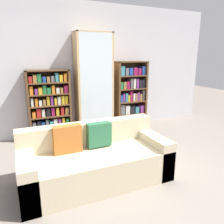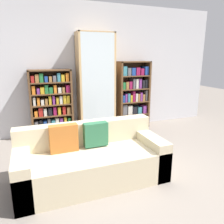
{
  "view_description": "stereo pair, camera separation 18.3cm",
  "coord_description": "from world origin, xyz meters",
  "px_view_note": "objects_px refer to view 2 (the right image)",
  "views": [
    {
      "loc": [
        -1.34,
        -2.06,
        1.62
      ],
      "look_at": [
        0.17,
        1.35,
        0.67
      ],
      "focal_mm": 35.0,
      "sensor_mm": 36.0,
      "label": 1
    },
    {
      "loc": [
        -1.17,
        -2.13,
        1.62
      ],
      "look_at": [
        0.17,
        1.35,
        0.67
      ],
      "focal_mm": 35.0,
      "sensor_mm": 36.0,
      "label": 2
    }
  ],
  "objects_px": {
    "bookshelf_left": "(52,105)",
    "bookshelf_right": "(133,96)",
    "couch": "(91,160)",
    "wine_bottle": "(136,137)",
    "display_cabinet": "(96,84)"
  },
  "relations": [
    {
      "from": "bookshelf_left",
      "to": "display_cabinet",
      "type": "distance_m",
      "value": 1.01
    },
    {
      "from": "bookshelf_right",
      "to": "wine_bottle",
      "type": "bearing_deg",
      "value": -112.99
    },
    {
      "from": "couch",
      "to": "bookshelf_left",
      "type": "bearing_deg",
      "value": 98.93
    },
    {
      "from": "couch",
      "to": "bookshelf_right",
      "type": "distance_m",
      "value": 2.45
    },
    {
      "from": "bookshelf_left",
      "to": "bookshelf_right",
      "type": "relative_size",
      "value": 0.91
    },
    {
      "from": "bookshelf_left",
      "to": "wine_bottle",
      "type": "distance_m",
      "value": 1.8
    },
    {
      "from": "display_cabinet",
      "to": "bookshelf_right",
      "type": "height_order",
      "value": "display_cabinet"
    },
    {
      "from": "couch",
      "to": "wine_bottle",
      "type": "xyz_separation_m",
      "value": [
        1.1,
        0.85,
        -0.12
      ]
    },
    {
      "from": "display_cabinet",
      "to": "wine_bottle",
      "type": "height_order",
      "value": "display_cabinet"
    },
    {
      "from": "couch",
      "to": "wine_bottle",
      "type": "relative_size",
      "value": 4.91
    },
    {
      "from": "couch",
      "to": "bookshelf_left",
      "type": "height_order",
      "value": "bookshelf_left"
    },
    {
      "from": "display_cabinet",
      "to": "bookshelf_right",
      "type": "relative_size",
      "value": 1.38
    },
    {
      "from": "bookshelf_left",
      "to": "bookshelf_right",
      "type": "xyz_separation_m",
      "value": [
        1.82,
        -0.0,
        0.06
      ]
    },
    {
      "from": "bookshelf_left",
      "to": "wine_bottle",
      "type": "xyz_separation_m",
      "value": [
        1.39,
        -1.01,
        -0.51
      ]
    },
    {
      "from": "couch",
      "to": "display_cabinet",
      "type": "distance_m",
      "value": 2.11
    }
  ]
}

